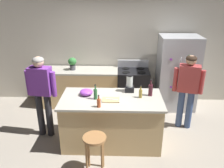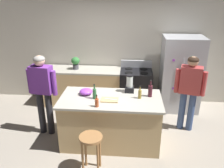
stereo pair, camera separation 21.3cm
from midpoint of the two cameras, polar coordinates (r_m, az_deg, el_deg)
ground_plane at (r=4.60m, az=1.04°, el=-13.95°), size 14.00×14.00×0.00m
back_wall at (r=5.82m, az=2.43°, el=8.67°), size 8.00×0.10×2.70m
kitchen_island at (r=4.34m, az=1.09°, el=-9.00°), size 1.82×0.92×0.92m
back_counter_run at (r=5.81m, az=-5.79°, el=-0.69°), size 2.00×0.64×0.92m
refrigerator at (r=5.66m, az=17.58°, el=2.29°), size 0.90×0.73×1.76m
stove_range at (r=5.70m, az=6.91°, el=-1.10°), size 0.76×0.65×1.10m
person_by_island_left at (r=4.54m, az=-15.52°, el=-0.97°), size 0.60×0.27×1.63m
person_by_sink_right at (r=4.80m, az=19.86°, el=-0.72°), size 0.59×0.32×1.57m
bar_stool at (r=3.67m, az=-3.50°, el=-14.69°), size 0.36×0.36×0.66m
potted_plant at (r=5.63m, az=-7.94°, el=5.34°), size 0.20×0.20×0.30m
blender_appliance at (r=4.34m, az=5.76°, el=-0.19°), size 0.17×0.17×0.34m
bottle_vinegar at (r=4.12m, az=8.37°, el=-2.44°), size 0.06×0.06×0.24m
bottle_cooking_sauce at (r=3.80m, az=-2.18°, el=-4.57°), size 0.06×0.06×0.22m
bottle_olive_oil at (r=4.07m, az=-2.84°, el=-2.34°), size 0.07×0.07×0.28m
bottle_wine at (r=4.21m, az=10.87°, el=-1.60°), size 0.08×0.08×0.32m
mixing_bowl at (r=4.26m, az=-5.04°, el=-1.90°), size 0.24×0.24×0.11m
cutting_board at (r=4.04m, az=0.93°, el=-3.95°), size 0.30×0.20×0.02m
chef_knife at (r=4.03m, az=1.21°, el=-3.79°), size 0.22×0.06×0.01m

